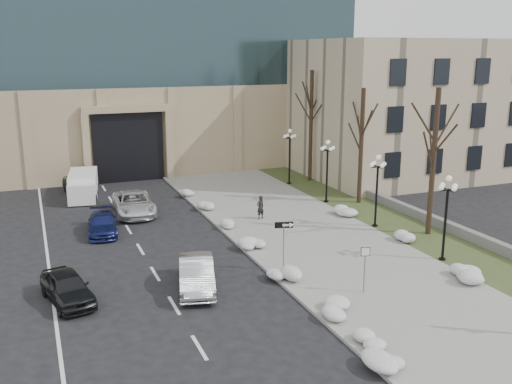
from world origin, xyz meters
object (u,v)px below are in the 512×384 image
car_d (134,203)px  car_e (79,184)px  car_a (67,287)px  lamppost_d (290,149)px  pedestrian (260,207)px  lamppost_a (447,207)px  lamppost_b (377,181)px  car_c (102,224)px  car_b (196,274)px  one_way_sign (287,231)px  box_truck (83,186)px  keep_sign (365,259)px  lamppost_c (327,163)px

car_d → car_e: 8.04m
car_a → lamppost_d: 25.95m
car_e → car_a: bearing=-109.6°
pedestrian → lamppost_a: 12.61m
car_e → lamppost_b: 23.60m
car_c → lamppost_a: bearing=-29.5°
car_b → one_way_sign: (4.95, 0.49, 1.42)m
box_truck → lamppost_a: 27.34m
lamppost_a → keep_sign: bearing=-161.3°
car_a → lamppost_a: 19.43m
car_d → one_way_sign: bearing=-65.7°
car_b → lamppost_b: bearing=34.8°
one_way_sign → lamppost_b: size_ratio=0.56×
lamppost_a → box_truck: bearing=127.6°
car_c → car_e: car_e is taller
pedestrian → car_a: bearing=16.1°
lamppost_c → keep_sign: bearing=-112.6°
car_c → pedestrian: pedestrian is taller
lamppost_a → lamppost_d: bearing=90.0°
car_a → keep_sign: bearing=-30.8°
one_way_sign → lamppost_d: (8.39, 17.61, 0.89)m
car_a → one_way_sign: bearing=-13.8°
box_truck → keep_sign: 25.90m
car_c → car_e: (-0.37, 11.17, 0.13)m
car_c → lamppost_a: 20.34m
box_truck → lamppost_d: (16.61, -2.10, 2.17)m
box_truck → lamppost_d: bearing=0.8°
lamppost_b → car_a: bearing=-167.3°
box_truck → one_way_sign: bearing=-59.3°
car_d → lamppost_c: (13.82, -2.45, 2.30)m
pedestrian → lamppost_d: lamppost_d is taller
pedestrian → lamppost_a: size_ratio=0.33×
car_d → box_truck: bearing=116.9°
keep_sign → lamppost_a: bearing=35.8°
car_e → lamppost_c: 19.64m
keep_sign → car_c: bearing=143.1°
pedestrian → car_e: bearing=-66.6°
car_d → lamppost_b: size_ratio=1.17×
lamppost_c → car_b: bearing=-139.0°
car_d → lamppost_c: size_ratio=1.17×
box_truck → lamppost_b: (16.61, -15.10, 2.17)m
car_d → pedestrian: size_ratio=3.51×
box_truck → one_way_sign: one_way_sign is taller
pedestrian → lamppost_d: (6.23, 8.75, 2.16)m
keep_sign → car_e: bearing=129.8°
car_e → box_truck: size_ratio=0.72×
car_c → lamppost_d: 18.31m
one_way_sign → keep_sign: one_way_sign is taller
car_b → pedestrian: (7.12, 9.34, 0.15)m
lamppost_d → car_e: bearing=168.4°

